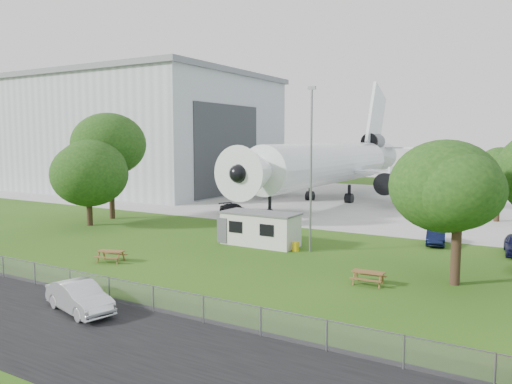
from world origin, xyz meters
The scene contains 16 objects.
ground centered at (0.00, 0.00, 0.00)m, with size 160.00×160.00×0.00m, color #396319.
concrete_apron centered at (0.00, 38.00, 0.01)m, with size 120.00×46.00×0.03m, color #B7B7B2.
hangar centered at (-37.97, 36.00, 9.41)m, with size 43.00×31.00×18.55m.
airliner centered at (-2.00, 35.86, 5.27)m, with size 46.36×47.73×17.69m.
site_cabin centered at (3.81, 6.42, 1.31)m, with size 6.76×2.74×2.62m.
picnic_west centered at (-2.29, -3.45, 0.00)m, with size 1.80×1.50×0.76m, color brown, non-canonical shape.
picnic_east centered at (14.54, 0.25, 0.00)m, with size 1.80×1.50×0.76m, color brown, non-canonical shape.
fence centered at (0.00, -9.50, 0.00)m, with size 58.00×0.04×1.30m, color gray.
lamp_mast centered at (8.20, 6.20, 6.00)m, with size 0.16×0.16×12.00m, color slate.
tree_west_big centered at (-16.25, 9.96, 7.60)m, with size 7.70×7.70×11.47m.
tree_west_small centered at (-14.96, 5.83, 5.04)m, with size 7.62×7.62×8.85m.
tree_east_front centered at (18.85, 2.79, 5.54)m, with size 6.53×6.53×8.82m.
tree_far_apron centered at (18.89, 28.27, 5.19)m, with size 5.14×5.14×7.78m.
car_centre_sedan centered at (3.96, -11.35, 0.73)m, with size 1.55×4.44×1.46m, color silver.
car_ne_sedan centered at (15.73, 13.73, 0.66)m, with size 1.40×4.01×1.32m, color black.
car_apron_van centered at (-5.91, 17.67, 0.65)m, with size 1.83×4.50×1.31m, color black.
Camera 1 is at (23.16, -27.19, 8.35)m, focal length 35.00 mm.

